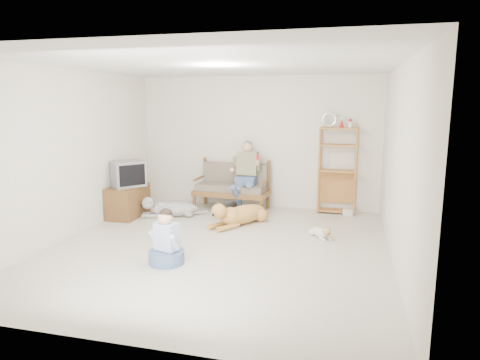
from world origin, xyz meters
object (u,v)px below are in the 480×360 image
(etagere, at_px, (337,170))
(tv_stand, at_px, (128,201))
(golden_retriever, at_px, (238,215))
(loveseat, at_px, (232,185))

(etagere, xyz_separation_m, tv_stand, (-3.87, -1.27, -0.57))
(tv_stand, height_order, golden_retriever, tv_stand)
(etagere, height_order, tv_stand, etagere)
(loveseat, height_order, etagere, etagere)
(etagere, bearing_deg, loveseat, -175.23)
(loveseat, height_order, golden_retriever, loveseat)
(loveseat, distance_m, tv_stand, 2.10)
(loveseat, relative_size, etagere, 0.77)
(etagere, relative_size, tv_stand, 2.20)
(loveseat, relative_size, golden_retriever, 1.13)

